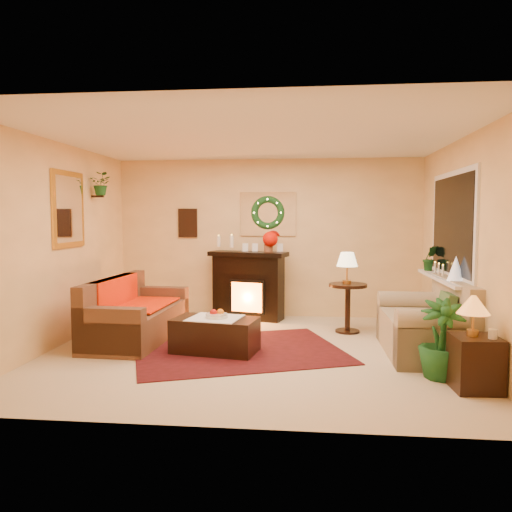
# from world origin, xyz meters

# --- Properties ---
(floor) EXTENTS (5.00, 5.00, 0.00)m
(floor) POSITION_xyz_m (0.00, 0.00, 0.00)
(floor) COLOR beige
(floor) RESTS_ON ground
(ceiling) EXTENTS (5.00, 5.00, 0.00)m
(ceiling) POSITION_xyz_m (0.00, 0.00, 2.60)
(ceiling) COLOR white
(ceiling) RESTS_ON ground
(wall_back) EXTENTS (5.00, 5.00, 0.00)m
(wall_back) POSITION_xyz_m (0.00, 2.25, 1.30)
(wall_back) COLOR #EFD88C
(wall_back) RESTS_ON ground
(wall_front) EXTENTS (5.00, 5.00, 0.00)m
(wall_front) POSITION_xyz_m (0.00, -2.25, 1.30)
(wall_front) COLOR #EFD88C
(wall_front) RESTS_ON ground
(wall_left) EXTENTS (4.50, 4.50, 0.00)m
(wall_left) POSITION_xyz_m (-2.50, 0.00, 1.30)
(wall_left) COLOR #EFD88C
(wall_left) RESTS_ON ground
(wall_right) EXTENTS (4.50, 4.50, 0.00)m
(wall_right) POSITION_xyz_m (2.50, 0.00, 1.30)
(wall_right) COLOR #EFD88C
(wall_right) RESTS_ON ground
(area_rug) EXTENTS (2.97, 2.61, 0.01)m
(area_rug) POSITION_xyz_m (-0.18, -0.02, 0.01)
(area_rug) COLOR maroon
(area_rug) RESTS_ON floor
(sofa) EXTENTS (0.94, 1.97, 0.83)m
(sofa) POSITION_xyz_m (-1.61, 0.44, 0.43)
(sofa) COLOR #3B2813
(sofa) RESTS_ON floor
(red_throw) EXTENTS (0.76, 1.24, 0.02)m
(red_throw) POSITION_xyz_m (-1.63, 0.56, 0.46)
(red_throw) COLOR red
(red_throw) RESTS_ON sofa
(fireplace) EXTENTS (1.17, 0.63, 1.02)m
(fireplace) POSITION_xyz_m (-0.29, 1.95, 0.55)
(fireplace) COLOR black
(fireplace) RESTS_ON floor
(poinsettia) EXTENTS (0.24, 0.24, 0.24)m
(poinsettia) POSITION_xyz_m (0.07, 1.89, 1.30)
(poinsettia) COLOR red
(poinsettia) RESTS_ON fireplace
(mantel_candle_a) EXTENTS (0.06, 0.06, 0.17)m
(mantel_candle_a) POSITION_xyz_m (-0.77, 1.90, 1.26)
(mantel_candle_a) COLOR beige
(mantel_candle_a) RESTS_ON fireplace
(mantel_candle_b) EXTENTS (0.06, 0.06, 0.19)m
(mantel_candle_b) POSITION_xyz_m (-0.55, 1.89, 1.26)
(mantel_candle_b) COLOR #FFEBCA
(mantel_candle_b) RESTS_ON fireplace
(mantel_mirror) EXTENTS (0.92, 0.02, 0.72)m
(mantel_mirror) POSITION_xyz_m (0.00, 2.23, 1.70)
(mantel_mirror) COLOR white
(mantel_mirror) RESTS_ON wall_back
(wreath) EXTENTS (0.55, 0.11, 0.55)m
(wreath) POSITION_xyz_m (0.00, 2.19, 1.72)
(wreath) COLOR #194719
(wreath) RESTS_ON wall_back
(wall_art) EXTENTS (0.32, 0.03, 0.48)m
(wall_art) POSITION_xyz_m (-1.35, 2.23, 1.55)
(wall_art) COLOR #381E11
(wall_art) RESTS_ON wall_back
(gold_mirror) EXTENTS (0.03, 0.84, 1.00)m
(gold_mirror) POSITION_xyz_m (-2.48, 0.30, 1.75)
(gold_mirror) COLOR gold
(gold_mirror) RESTS_ON wall_left
(hanging_plant) EXTENTS (0.33, 0.28, 0.36)m
(hanging_plant) POSITION_xyz_m (-2.34, 1.05, 1.97)
(hanging_plant) COLOR #194719
(hanging_plant) RESTS_ON wall_left
(loveseat) EXTENTS (0.91, 1.56, 0.90)m
(loveseat) POSITION_xyz_m (2.06, 0.11, 0.42)
(loveseat) COLOR gray
(loveseat) RESTS_ON floor
(window_frame) EXTENTS (0.03, 1.86, 1.36)m
(window_frame) POSITION_xyz_m (2.48, 0.55, 1.55)
(window_frame) COLOR white
(window_frame) RESTS_ON wall_right
(window_glass) EXTENTS (0.02, 1.70, 1.22)m
(window_glass) POSITION_xyz_m (2.47, 0.55, 1.55)
(window_glass) COLOR black
(window_glass) RESTS_ON wall_right
(window_sill) EXTENTS (0.22, 1.86, 0.04)m
(window_sill) POSITION_xyz_m (2.38, 0.55, 0.87)
(window_sill) COLOR white
(window_sill) RESTS_ON wall_right
(mini_tree) EXTENTS (0.20, 0.20, 0.30)m
(mini_tree) POSITION_xyz_m (2.42, 0.12, 1.04)
(mini_tree) COLOR white
(mini_tree) RESTS_ON window_sill
(sill_plant) EXTENTS (0.25, 0.20, 0.46)m
(sill_plant) POSITION_xyz_m (2.38, 1.25, 1.08)
(sill_plant) COLOR #183314
(sill_plant) RESTS_ON window_sill
(side_table_round) EXTENTS (0.70, 0.70, 0.70)m
(side_table_round) POSITION_xyz_m (1.24, 1.15, 0.32)
(side_table_round) COLOR black
(side_table_round) RESTS_ON floor
(lamp_cream) EXTENTS (0.30, 0.30, 0.46)m
(lamp_cream) POSITION_xyz_m (1.22, 1.15, 0.88)
(lamp_cream) COLOR #FFEFB4
(lamp_cream) RESTS_ON side_table_round
(end_table_square) EXTENTS (0.45, 0.45, 0.52)m
(end_table_square) POSITION_xyz_m (2.26, -1.15, 0.27)
(end_table_square) COLOR #442212
(end_table_square) RESTS_ON floor
(lamp_tiffany) EXTENTS (0.31, 0.31, 0.45)m
(lamp_tiffany) POSITION_xyz_m (2.23, -1.13, 0.74)
(lamp_tiffany) COLOR orange
(lamp_tiffany) RESTS_ON end_table_square
(coffee_table) EXTENTS (1.08, 0.72, 0.42)m
(coffee_table) POSITION_xyz_m (-0.45, -0.11, 0.21)
(coffee_table) COLOR black
(coffee_table) RESTS_ON floor
(fruit_bowl) EXTENTS (0.27, 0.27, 0.06)m
(fruit_bowl) POSITION_xyz_m (-0.43, -0.11, 0.45)
(fruit_bowl) COLOR silver
(fruit_bowl) RESTS_ON coffee_table
(floor_palm) EXTENTS (1.41, 1.41, 2.44)m
(floor_palm) POSITION_xyz_m (2.03, -0.83, 0.45)
(floor_palm) COLOR #144912
(floor_palm) RESTS_ON floor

